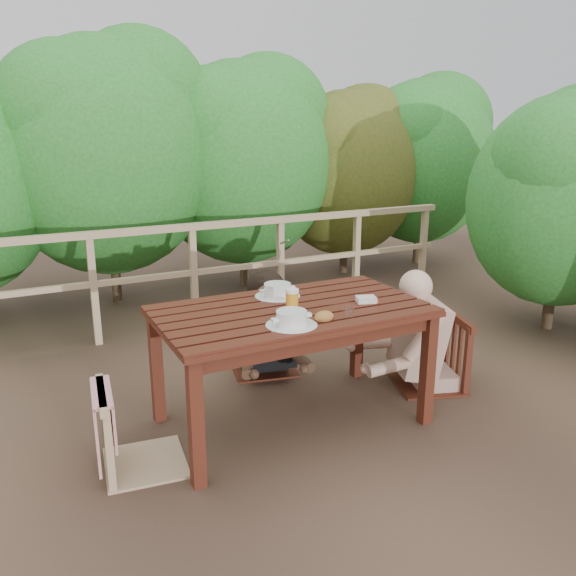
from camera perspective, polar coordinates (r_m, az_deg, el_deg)
name	(u,v)px	position (r m, az deg, el deg)	size (l,w,h in m)	color
ground	(291,421)	(3.93, 0.34, -12.89)	(60.00, 60.00, 0.00)	brown
table	(292,367)	(3.76, 0.35, -7.74)	(1.67, 0.94, 0.77)	#3E180E
chair_left	(140,390)	(3.37, -14.33, -9.64)	(0.47, 0.47, 0.94)	tan
chair_far	(263,310)	(4.51, -2.49, -2.20)	(0.49, 0.49, 0.98)	#3E180E
chair_right	(431,322)	(4.36, 13.86, -3.21)	(0.50, 0.50, 1.00)	#3E180E
woman	(262,291)	(4.48, -2.62, -0.29)	(0.52, 0.64, 1.29)	black
diner_right	(436,291)	(4.32, 14.36, -0.26)	(0.59, 0.72, 1.46)	tan
railing	(194,277)	(5.48, -9.22, 1.06)	(5.60, 0.10, 1.01)	tan
hedge_row	(189,122)	(6.57, -9.68, 15.80)	(6.60, 1.60, 3.80)	#266B25
soup_near	(291,319)	(3.30, 0.34, -3.07)	(0.30, 0.30, 0.10)	silver
soup_far	(277,291)	(3.85, -1.04, -0.29)	(0.30, 0.30, 0.10)	silver
bread_roll	(324,317)	(3.39, 3.55, -2.83)	(0.12, 0.09, 0.07)	#A05924
beer_glass	(292,301)	(3.53, 0.40, -1.33)	(0.08, 0.08, 0.16)	gold
tumbler	(349,313)	(3.47, 5.96, -2.42)	(0.06, 0.06, 0.08)	white
butter_tub	(366,301)	(3.75, 7.66, -1.23)	(0.12, 0.09, 0.05)	silver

